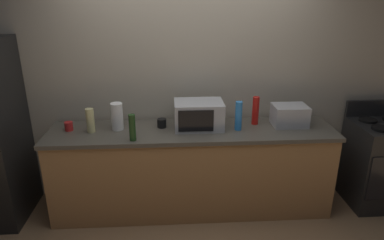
# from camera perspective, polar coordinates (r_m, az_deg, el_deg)

# --- Properties ---
(ground_plane) EXTENTS (8.00, 8.00, 0.00)m
(ground_plane) POSITION_cam_1_polar(r_m,az_deg,el_deg) (3.53, 0.43, -17.74)
(ground_plane) COLOR #93704C
(back_wall) EXTENTS (6.40, 0.10, 2.70)m
(back_wall) POSITION_cam_1_polar(r_m,az_deg,el_deg) (3.69, -0.40, 7.33)
(back_wall) COLOR #B2A893
(back_wall) RESTS_ON ground_plane
(counter_run) EXTENTS (2.84, 0.64, 0.90)m
(counter_run) POSITION_cam_1_polar(r_m,az_deg,el_deg) (3.62, -0.00, -8.17)
(counter_run) COLOR #B27F4C
(counter_run) RESTS_ON ground_plane
(stove_range) EXTENTS (0.60, 0.61, 1.08)m
(stove_range) POSITION_cam_1_polar(r_m,az_deg,el_deg) (4.23, 28.37, -6.28)
(stove_range) COLOR black
(stove_range) RESTS_ON ground_plane
(microwave) EXTENTS (0.48, 0.35, 0.27)m
(microwave) POSITION_cam_1_polar(r_m,az_deg,el_deg) (3.43, 1.11, 0.85)
(microwave) COLOR #B7BABF
(microwave) RESTS_ON counter_run
(toaster_oven) EXTENTS (0.34, 0.26, 0.21)m
(toaster_oven) POSITION_cam_1_polar(r_m,az_deg,el_deg) (3.64, 15.78, 0.74)
(toaster_oven) COLOR #B7BABF
(toaster_oven) RESTS_ON counter_run
(paper_towel_roll) EXTENTS (0.12, 0.12, 0.27)m
(paper_towel_roll) POSITION_cam_1_polar(r_m,az_deg,el_deg) (3.46, -12.25, 0.57)
(paper_towel_roll) COLOR white
(paper_towel_roll) RESTS_ON counter_run
(bottle_vinegar) EXTENTS (0.08, 0.08, 0.24)m
(bottle_vinegar) POSITION_cam_1_polar(r_m,az_deg,el_deg) (3.47, -16.41, -0.06)
(bottle_vinegar) COLOR beige
(bottle_vinegar) RESTS_ON counter_run
(bottle_hot_sauce) EXTENTS (0.07, 0.07, 0.29)m
(bottle_hot_sauce) POSITION_cam_1_polar(r_m,az_deg,el_deg) (3.58, 10.43, 1.54)
(bottle_hot_sauce) COLOR red
(bottle_hot_sauce) RESTS_ON counter_run
(bottle_spray_cleaner) EXTENTS (0.07, 0.07, 0.29)m
(bottle_spray_cleaner) POSITION_cam_1_polar(r_m,az_deg,el_deg) (3.40, 7.68, 0.68)
(bottle_spray_cleaner) COLOR #338CE5
(bottle_spray_cleaner) RESTS_ON counter_run
(bottle_wine) EXTENTS (0.06, 0.06, 0.25)m
(bottle_wine) POSITION_cam_1_polar(r_m,az_deg,el_deg) (3.18, -9.81, -1.24)
(bottle_wine) COLOR #1E3F19
(bottle_wine) RESTS_ON counter_run
(mug_black) EXTENTS (0.09, 0.09, 0.09)m
(mug_black) POSITION_cam_1_polar(r_m,az_deg,el_deg) (3.48, -5.00, -0.51)
(mug_black) COLOR black
(mug_black) RESTS_ON counter_run
(mug_red) EXTENTS (0.08, 0.08, 0.09)m
(mug_red) POSITION_cam_1_polar(r_m,az_deg,el_deg) (3.60, -19.66, -0.98)
(mug_red) COLOR red
(mug_red) RESTS_ON counter_run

